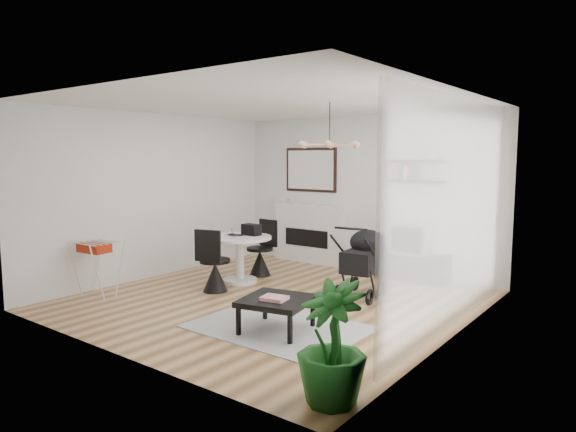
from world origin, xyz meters
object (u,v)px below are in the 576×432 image
Objects in this scene: crt_tv at (413,238)px; drying_rack at (98,267)px; potted_plant at (332,343)px; fireplace at (309,227)px; stroller at (364,265)px; tv_console at (412,267)px; coffee_table at (277,302)px; dining_table at (240,252)px.

drying_rack is at bearing -131.48° from crt_tv.
potted_plant is (4.41, -0.72, 0.09)m from drying_rack.
fireplace reaches higher than stroller.
coffee_table is at bearing -93.69° from tv_console.
coffee_table is at bearing -37.54° from dining_table.
dining_table is at bearing -172.88° from stroller.
potted_plant is at bearing -74.46° from crt_tv.
potted_plant is (1.37, -3.02, 0.05)m from stroller.
crt_tv reaches higher than drying_rack.
tv_console is at bearing 105.58° from potted_plant.
coffee_table is at bearing -60.52° from fireplace.
fireplace is 5.60m from potted_plant.
potted_plant is (3.35, -4.49, -0.18)m from fireplace.
stroller is (1.97, 0.47, -0.03)m from dining_table.
stroller is at bearing -96.53° from tv_console.
stroller is at bearing 114.33° from potted_plant.
stroller reaches higher than coffee_table.
crt_tv reaches higher than coffee_table.
coffee_table is (-0.21, -3.27, 0.13)m from tv_console.
crt_tv is 4.85m from drying_rack.
stroller is at bearing 88.27° from coffee_table.
potted_plant reaches higher than drying_rack.
fireplace is at bearing 90.50° from dining_table.
tv_console is 1.32× the size of coffee_table.
potted_plant is at bearing -53.26° from fireplace.
tv_console is at bearing 86.31° from coffee_table.
crt_tv is at bearing 40.29° from dining_table.
fireplace is 3.92m from drying_rack.
crt_tv is at bearing 44.52° from drying_rack.
drying_rack is 0.91× the size of coffee_table.
crt_tv is (2.14, -0.14, 0.00)m from fireplace.
dining_table is 2.41m from coffee_table.
potted_plant reaches higher than crt_tv.
drying_rack is at bearing -120.64° from dining_table.
drying_rack is at bearing -149.38° from stroller.
crt_tv reaches higher than dining_table.
fireplace is 2.48m from stroller.
tv_console is 0.47m from crt_tv.
dining_table reaches higher than tv_console.
crt_tv is 3.29m from coffee_table.
fireplace reaches higher than tv_console.
dining_table is at bearing 55.36° from drying_rack.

